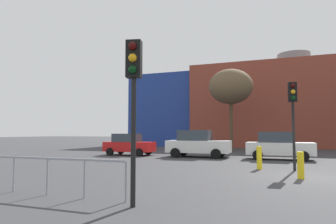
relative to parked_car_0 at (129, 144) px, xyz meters
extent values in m
plane|color=#38383A|center=(12.00, -7.50, -0.82)|extent=(200.00, 200.00, 0.00)
cube|color=brown|center=(13.00, 20.29, 4.09)|extent=(24.00, 13.57, 9.82)
cube|color=navy|center=(-3.28, 20.29, 3.85)|extent=(8.58, 12.21, 9.33)
cylinder|color=slate|center=(13.00, 20.29, 10.00)|extent=(4.00, 4.00, 2.00)
cube|color=red|center=(0.06, 0.00, -0.17)|extent=(3.78, 1.62, 0.72)
cube|color=#333D47|center=(-0.16, 0.00, 0.51)|extent=(1.89, 1.44, 0.63)
cylinder|color=black|center=(1.28, 0.83, -0.53)|extent=(0.58, 0.20, 0.58)
cylinder|color=black|center=(1.28, -0.83, -0.53)|extent=(0.58, 0.20, 0.58)
cylinder|color=black|center=(-1.16, 0.83, -0.53)|extent=(0.58, 0.20, 0.58)
cylinder|color=black|center=(-1.16, -0.83, -0.53)|extent=(0.58, 0.20, 0.58)
cube|color=white|center=(5.49, 0.00, -0.07)|extent=(4.36, 1.87, 0.83)
cube|color=#333D47|center=(5.23, 0.00, 0.71)|extent=(2.18, 1.66, 0.73)
cylinder|color=black|center=(6.90, 0.95, -0.48)|extent=(0.66, 0.23, 0.66)
cylinder|color=black|center=(6.90, -0.95, -0.48)|extent=(0.66, 0.23, 0.66)
cylinder|color=black|center=(4.09, 0.95, -0.48)|extent=(0.66, 0.23, 0.66)
cylinder|color=black|center=(4.09, -0.95, -0.48)|extent=(0.66, 0.23, 0.66)
cube|color=white|center=(10.83, 0.00, -0.11)|extent=(4.09, 1.75, 0.78)
cube|color=#333D47|center=(10.58, 0.00, 0.62)|extent=(2.04, 1.56, 0.68)
cylinder|color=black|center=(12.14, 0.90, -0.50)|extent=(0.62, 0.21, 0.62)
cylinder|color=black|center=(12.14, -0.90, -0.50)|extent=(0.62, 0.21, 0.62)
cylinder|color=black|center=(9.51, 0.90, -0.50)|extent=(0.62, 0.21, 0.62)
cylinder|color=black|center=(9.51, -0.90, -0.50)|extent=(0.62, 0.21, 0.62)
cylinder|color=black|center=(7.47, -14.00, 0.70)|extent=(0.12, 0.12, 3.02)
cube|color=black|center=(7.47, -14.00, 2.66)|extent=(0.40, 0.31, 0.90)
sphere|color=#3C0605|center=(7.50, -14.14, 2.94)|extent=(0.20, 0.20, 0.20)
sphere|color=#F2A514|center=(7.50, -14.14, 2.66)|extent=(0.20, 0.20, 0.20)
sphere|color=black|center=(7.50, -14.14, 2.38)|extent=(0.20, 0.20, 0.20)
cylinder|color=black|center=(11.38, -5.68, 0.75)|extent=(0.12, 0.12, 3.13)
cube|color=black|center=(11.38, -5.68, 2.76)|extent=(0.39, 0.29, 0.90)
sphere|color=#3C0605|center=(11.40, -5.81, 3.04)|extent=(0.20, 0.20, 0.20)
sphere|color=#F2A514|center=(11.40, -5.81, 2.76)|extent=(0.20, 0.20, 0.20)
sphere|color=black|center=(11.40, -5.81, 2.48)|extent=(0.20, 0.20, 0.20)
cylinder|color=brown|center=(6.61, 8.36, 1.69)|extent=(0.34, 0.34, 5.02)
ellipsoid|color=brown|center=(6.61, 8.36, 5.36)|extent=(4.22, 4.22, 3.38)
cylinder|color=yellow|center=(9.86, -5.63, -0.28)|extent=(0.24, 0.24, 1.07)
cylinder|color=yellow|center=(11.46, -8.13, -0.31)|extent=(0.24, 0.24, 1.00)
cube|color=gray|center=(4.03, -13.65, 0.18)|extent=(6.12, 0.06, 0.06)
cylinder|color=gray|center=(3.42, -13.65, -0.32)|extent=(0.05, 0.05, 1.00)
cylinder|color=gray|center=(4.64, -13.65, -0.32)|extent=(0.05, 0.05, 1.00)
cylinder|color=gray|center=(5.86, -13.65, -0.32)|extent=(0.05, 0.05, 1.00)
cylinder|color=gray|center=(7.09, -13.65, -0.32)|extent=(0.05, 0.05, 1.00)
camera|label=1|loc=(10.61, -20.23, 0.90)|focal=31.44mm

